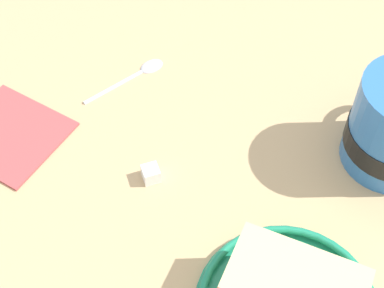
# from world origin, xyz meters

# --- Properties ---
(ground_plane) EXTENTS (1.43, 1.43, 0.02)m
(ground_plane) POSITION_xyz_m (0.00, 0.00, -0.01)
(ground_plane) COLOR tan
(teaspoon) EXTENTS (0.04, 0.11, 0.01)m
(teaspoon) POSITION_xyz_m (0.18, -0.08, 0.00)
(teaspoon) COLOR silver
(teaspoon) RESTS_ON ground_plane
(folded_napkin) EXTENTS (0.12, 0.12, 0.01)m
(folded_napkin) POSITION_xyz_m (0.23, 0.08, 0.00)
(folded_napkin) COLOR #B24C4C
(folded_napkin) RESTS_ON ground_plane
(sugar_cube) EXTENTS (0.02, 0.02, 0.02)m
(sugar_cube) POSITION_xyz_m (0.07, 0.02, 0.01)
(sugar_cube) COLOR white
(sugar_cube) RESTS_ON ground_plane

